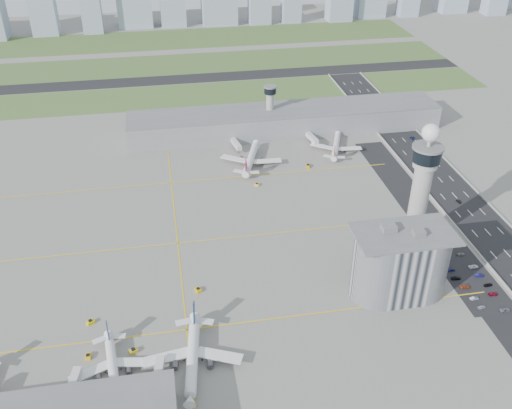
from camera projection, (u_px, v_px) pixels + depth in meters
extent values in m
plane|color=gray|center=(269.00, 272.00, 260.91)|extent=(1000.00, 1000.00, 0.00)
cube|color=#43602D|center=(188.00, 95.00, 445.10)|extent=(480.00, 50.00, 0.08)
cube|color=#4D6B32|center=(182.00, 64.00, 507.50)|extent=(480.00, 60.00, 0.08)
cube|color=#435428|center=(176.00, 39.00, 574.05)|extent=(480.00, 70.00, 0.08)
cube|color=black|center=(185.00, 79.00, 475.87)|extent=(480.00, 22.00, 0.10)
cube|color=black|center=(500.00, 246.00, 277.96)|extent=(28.00, 500.00, 0.10)
cube|color=#9E9E99|center=(474.00, 248.00, 275.58)|extent=(0.60, 500.00, 1.20)
cube|color=black|center=(462.00, 264.00, 265.93)|extent=(18.00, 260.00, 0.08)
cube|color=black|center=(471.00, 281.00, 255.65)|extent=(20.00, 44.00, 0.10)
cube|color=yellow|center=(187.00, 330.00, 230.01)|extent=(260.00, 0.60, 0.01)
cube|color=yellow|center=(178.00, 243.00, 279.92)|extent=(260.00, 0.60, 0.01)
cube|color=yellow|center=(171.00, 183.00, 329.84)|extent=(260.00, 0.60, 0.01)
cube|color=yellow|center=(178.00, 243.00, 279.92)|extent=(0.60, 260.00, 0.01)
cylinder|color=#ADAAA5|center=(418.00, 204.00, 265.42)|extent=(8.40, 8.40, 48.00)
cylinder|color=#ADAAA5|center=(426.00, 162.00, 253.66)|extent=(11.00, 11.00, 4.00)
cylinder|color=black|center=(427.00, 154.00, 251.52)|extent=(13.00, 13.00, 6.00)
cylinder|color=slate|center=(428.00, 147.00, 249.65)|extent=(14.00, 14.00, 1.00)
cylinder|color=#ADAAA5|center=(429.00, 142.00, 248.31)|extent=(1.60, 1.60, 5.00)
sphere|color=white|center=(431.00, 133.00, 245.91)|extent=(8.00, 8.00, 8.00)
cylinder|color=#ADAAA5|center=(270.00, 112.00, 382.67)|extent=(5.00, 5.00, 28.00)
cylinder|color=black|center=(270.00, 90.00, 374.65)|extent=(8.00, 8.00, 4.00)
cylinder|color=slate|center=(270.00, 87.00, 373.31)|extent=(8.60, 8.60, 0.80)
cube|color=#B2B2B7|center=(400.00, 263.00, 242.31)|extent=(18.00, 24.00, 30.00)
cylinder|color=#B2B2B7|center=(380.00, 266.00, 240.97)|extent=(24.00, 24.00, 30.00)
cylinder|color=#B2B2B7|center=(420.00, 261.00, 243.64)|extent=(24.00, 24.00, 30.00)
cube|color=slate|center=(405.00, 234.00, 234.07)|extent=(42.00, 24.00, 0.80)
cube|color=slate|center=(389.00, 228.00, 234.82)|extent=(6.00, 5.00, 3.00)
cube|color=slate|center=(419.00, 233.00, 232.46)|extent=(5.00, 4.00, 2.40)
cube|color=gray|center=(285.00, 121.00, 385.96)|extent=(210.00, 32.00, 15.00)
cube|color=slate|center=(285.00, 110.00, 381.74)|extent=(210.00, 32.00, 0.80)
imported|color=#B3AEC0|center=(482.00, 307.00, 240.48)|extent=(3.61, 1.88, 1.17)
imported|color=#8C95A5|center=(474.00, 298.00, 245.03)|extent=(4.08, 1.68, 1.31)
imported|color=#A34525|center=(465.00, 287.00, 251.49)|extent=(4.83, 2.72, 1.27)
imported|color=black|center=(456.00, 278.00, 256.43)|extent=(4.53, 1.97, 1.30)
imported|color=navy|center=(451.00, 270.00, 261.40)|extent=(3.72, 1.77, 1.23)
imported|color=silver|center=(441.00, 257.00, 269.63)|extent=(3.69, 1.30, 1.21)
imported|color=gray|center=(505.00, 310.00, 239.01)|extent=(4.63, 2.30, 1.26)
imported|color=maroon|center=(493.00, 294.00, 247.41)|extent=(4.21, 1.77, 1.22)
imported|color=black|center=(488.00, 285.00, 252.50)|extent=(3.95, 1.93, 1.30)
imported|color=navy|center=(479.00, 275.00, 258.03)|extent=(4.15, 1.98, 1.31)
imported|color=white|center=(473.00, 267.00, 263.43)|extent=(4.65, 2.18, 1.29)
imported|color=gray|center=(461.00, 254.00, 271.60)|extent=(3.99, 1.67, 1.15)
imported|color=black|center=(459.00, 201.00, 311.62)|extent=(1.59, 3.56, 1.14)
imported|color=navy|center=(412.00, 138.00, 378.72)|extent=(2.48, 4.74, 1.27)
imported|color=gray|center=(363.00, 106.00, 425.37)|extent=(1.68, 3.32, 1.09)
cube|color=#9EADC1|center=(41.00, 1.00, 569.87)|extent=(25.49, 20.39, 66.89)
cube|color=#9EADC1|center=(91.00, 10.00, 581.24)|extent=(20.04, 16.03, 45.20)
cube|color=#9EADC1|center=(260.00, 10.00, 616.84)|extent=(23.01, 18.41, 27.75)
cube|color=#9EADC1|center=(291.00, 4.00, 618.76)|extent=(20.22, 16.18, 38.97)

